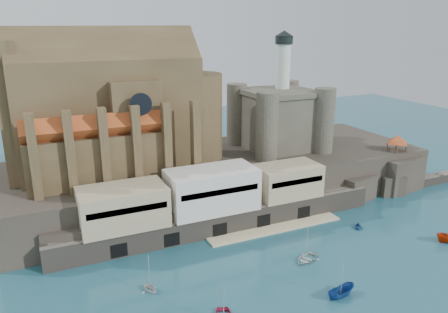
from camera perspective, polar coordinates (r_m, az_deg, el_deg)
The scene contains 11 objects.
ground at distance 78.69m, azimuth 12.44°, elevation -14.79°, with size 300.00×300.00×0.00m, color #1B4B5A.
promontory at distance 107.14m, azimuth -0.08°, elevation -2.64°, with size 100.00×36.00×10.00m.
quay at distance 89.07m, azimuth -1.59°, elevation -6.05°, with size 70.00×12.00×13.05m.
church at distance 97.82m, azimuth -13.63°, elevation 5.44°, with size 47.00×25.93×30.51m.
castle_keep at distance 112.40m, azimuth 7.16°, elevation 5.26°, with size 21.20×21.20×29.30m.
rock_outcrop at distance 120.62m, azimuth 21.33°, elevation -2.03°, with size 14.50×10.50×8.70m.
pavilion at distance 118.35m, azimuth 21.73°, elevation 1.99°, with size 6.40×6.40×5.40m.
boat_2 at distance 74.02m, azimuth 14.96°, elevation -17.23°, with size 1.98×2.03×5.26m, color navy.
boat_4 at distance 73.92m, azimuth -9.62°, elevation -16.90°, with size 2.97×1.82×3.45m, color beige.
boat_6 at distance 82.30m, azimuth 10.67°, elevation -13.15°, with size 3.86×1.12×5.40m, color beige.
boat_7 at distance 96.47m, azimuth 17.05°, elevation -8.91°, with size 2.66×1.62×3.08m, color #234A8E.
Camera 1 is at (-41.99, -52.46, 40.95)m, focal length 35.00 mm.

